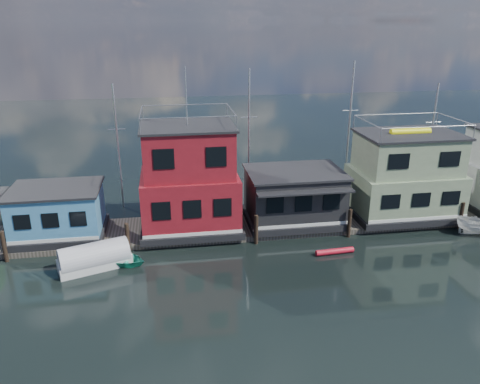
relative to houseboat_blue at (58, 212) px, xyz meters
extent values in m
plane|color=black|center=(18.00, -12.00, -2.21)|extent=(160.00, 160.00, 0.00)
cube|color=#595147|center=(18.00, 0.00, -2.01)|extent=(48.00, 5.00, 0.40)
cube|color=black|center=(0.00, 0.00, -1.56)|extent=(6.40, 4.90, 0.50)
cube|color=#488EBE|center=(0.00, 0.00, 0.19)|extent=(6.00, 4.50, 3.00)
cube|color=black|center=(0.00, 0.00, 1.77)|extent=(6.30, 4.80, 0.16)
cube|color=black|center=(9.50, 0.00, -1.56)|extent=(7.40, 5.90, 0.50)
cube|color=maroon|center=(9.50, 0.00, 0.57)|extent=(7.00, 5.50, 3.74)
cube|color=maroon|center=(9.50, 0.00, 4.17)|extent=(6.30, 4.95, 3.46)
cube|color=black|center=(9.50, 0.00, 5.97)|extent=(6.65, 5.23, 0.16)
cylinder|color=silver|center=(9.50, 0.00, 8.05)|extent=(0.08, 0.08, 4.00)
cube|color=black|center=(17.50, 0.00, -1.56)|extent=(7.40, 5.40, 0.50)
cube|color=black|center=(17.50, 0.00, 0.39)|extent=(7.00, 5.00, 3.40)
cube|color=black|center=(17.50, 0.00, 2.17)|extent=(7.30, 5.30, 0.16)
cube|color=black|center=(17.50, -2.80, 1.58)|extent=(7.00, 1.20, 0.12)
cube|color=black|center=(26.50, 0.00, -1.56)|extent=(8.40, 5.90, 0.50)
cube|color=gray|center=(26.50, 0.00, 0.25)|extent=(8.00, 5.50, 3.12)
cube|color=gray|center=(26.50, 0.00, 3.25)|extent=(7.20, 4.95, 2.88)
cube|color=black|center=(26.50, 0.00, 4.77)|extent=(7.60, 5.23, 0.16)
cylinder|color=#FAF60F|center=(26.50, 0.00, 4.94)|extent=(3.20, 0.56, 0.56)
cylinder|color=#2D2116|center=(-3.00, -2.80, -1.11)|extent=(0.28, 0.28, 2.20)
cylinder|color=#2D2116|center=(5.00, -2.80, -1.11)|extent=(0.28, 0.28, 2.20)
cylinder|color=#2D2116|center=(14.00, -2.80, -1.11)|extent=(0.28, 0.28, 2.20)
cylinder|color=#2D2116|center=(21.00, -2.80, -1.11)|extent=(0.28, 0.28, 2.20)
cylinder|color=#2D2116|center=(30.00, -2.80, -1.11)|extent=(0.28, 0.28, 2.20)
cylinder|color=silver|center=(4.00, 6.00, 3.04)|extent=(0.16, 0.16, 10.50)
cylinder|color=silver|center=(4.00, 6.00, 4.62)|extent=(1.40, 0.06, 0.06)
cylinder|color=silver|center=(15.00, 6.00, 3.54)|extent=(0.16, 0.16, 11.50)
cylinder|color=silver|center=(15.00, 6.00, 5.27)|extent=(1.40, 0.06, 0.06)
cylinder|color=silver|center=(24.00, 6.00, 3.79)|extent=(0.16, 0.16, 12.00)
cylinder|color=silver|center=(24.00, 6.00, 5.59)|extent=(1.40, 0.06, 0.06)
cylinder|color=silver|center=(32.00, 6.00, 2.79)|extent=(0.16, 0.16, 10.00)
cylinder|color=silver|center=(32.00, 6.00, 4.29)|extent=(1.40, 0.06, 0.06)
cube|color=silver|center=(2.97, -4.57, -1.83)|extent=(4.85, 3.12, 0.76)
cylinder|color=#B5B5BA|center=(2.97, -4.57, -1.39)|extent=(4.68, 3.15, 1.84)
cylinder|color=red|center=(19.05, -5.24, -2.01)|extent=(2.74, 0.57, 0.40)
imported|color=teal|center=(4.62, -4.33, -1.85)|extent=(4.17, 3.75, 0.71)
camera|label=1|loc=(8.05, -32.69, 12.94)|focal=35.00mm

